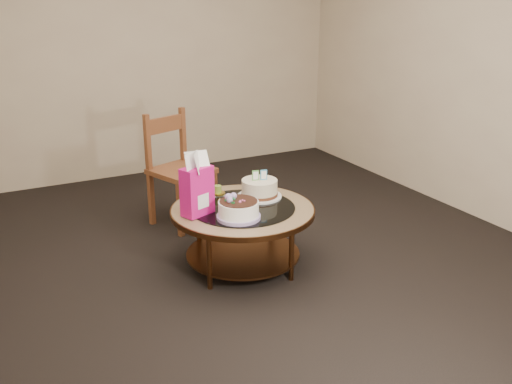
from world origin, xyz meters
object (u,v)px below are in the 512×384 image
gift_bag (197,184)px  cream_cake (260,189)px  coffee_table (243,218)px  dining_chair (178,169)px  decorated_cake (238,210)px

gift_bag → cream_cake: bearing=-9.8°
coffee_table → dining_chair: size_ratio=1.07×
coffee_table → dining_chair: bearing=96.8°
coffee_table → decorated_cake: bearing=-123.9°
gift_bag → dining_chair: (0.21, 0.96, -0.19)m
decorated_cake → dining_chair: dining_chair is taller
cream_cake → gift_bag: 0.56m
cream_cake → gift_bag: bearing=-155.1°
gift_bag → decorated_cake: bearing=-63.7°
decorated_cake → gift_bag: gift_bag is taller
coffee_table → decorated_cake: 0.25m
decorated_cake → gift_bag: size_ratio=0.69×
dining_chair → cream_cake: bearing=-89.8°
dining_chair → coffee_table: bearing=-103.3°
cream_cake → dining_chair: dining_chair is taller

